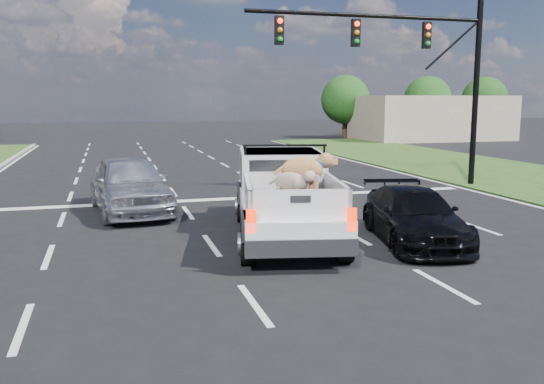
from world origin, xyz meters
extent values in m
plane|color=black|center=(0.00, 0.00, 0.00)|extent=(160.00, 160.00, 0.00)
cube|color=silver|center=(-5.25, 6.00, 0.01)|extent=(0.12, 60.00, 0.01)
cube|color=silver|center=(-1.75, 6.00, 0.01)|extent=(0.12, 60.00, 0.01)
cube|color=silver|center=(1.75, 6.00, 0.01)|extent=(0.12, 60.00, 0.01)
cube|color=silver|center=(5.25, 6.00, 0.01)|extent=(0.12, 60.00, 0.01)
cube|color=silver|center=(8.80, 6.00, 0.01)|extent=(0.15, 60.00, 0.01)
cube|color=silver|center=(0.00, 10.00, 0.01)|extent=(17.00, 0.45, 0.01)
cylinder|color=black|center=(9.60, 10.50, 3.50)|extent=(0.22, 0.22, 7.00)
cylinder|color=black|center=(5.10, 10.50, 6.20)|extent=(9.00, 0.14, 0.14)
cube|color=black|center=(7.40, 10.50, 5.60)|extent=(0.30, 0.18, 0.95)
sphere|color=#F42607|center=(7.40, 10.39, 5.90)|extent=(0.18, 0.18, 0.18)
cube|color=black|center=(4.60, 10.50, 5.60)|extent=(0.30, 0.18, 0.95)
sphere|color=#F42607|center=(4.60, 10.39, 5.90)|extent=(0.18, 0.18, 0.18)
cube|color=black|center=(1.80, 10.50, 5.60)|extent=(0.30, 0.18, 0.95)
sphere|color=#F42607|center=(1.80, 10.39, 5.90)|extent=(0.18, 0.18, 0.18)
cube|color=tan|center=(22.00, 34.00, 1.80)|extent=(12.00, 7.00, 3.60)
cylinder|color=#332114|center=(16.00, 38.00, 1.08)|extent=(0.44, 0.44, 2.16)
sphere|color=black|center=(16.00, 38.00, 3.30)|extent=(4.20, 4.20, 4.20)
cylinder|color=#332114|center=(24.00, 38.00, 1.08)|extent=(0.44, 0.44, 2.16)
sphere|color=black|center=(24.00, 38.00, 3.30)|extent=(4.20, 4.20, 4.20)
cylinder|color=#332114|center=(30.00, 38.00, 1.08)|extent=(0.44, 0.44, 2.16)
sphere|color=black|center=(30.00, 38.00, 3.30)|extent=(4.20, 4.20, 4.20)
cylinder|color=black|center=(-1.30, 2.27, 0.42)|extent=(0.48, 0.89, 0.85)
cylinder|color=black|center=(0.61, 1.88, 0.42)|extent=(0.48, 0.89, 0.85)
cylinder|color=black|center=(-0.47, 6.32, 0.42)|extent=(0.48, 0.89, 0.85)
cylinder|color=black|center=(1.44, 5.93, 0.42)|extent=(0.48, 0.89, 0.85)
cube|color=silver|center=(0.08, 4.16, 0.74)|extent=(3.27, 6.23, 0.58)
cube|color=silver|center=(0.36, 5.53, 1.51)|extent=(2.53, 2.93, 0.96)
cube|color=black|center=(0.11, 4.28, 1.54)|extent=(1.70, 0.38, 0.69)
cylinder|color=black|center=(0.14, 4.43, 2.21)|extent=(1.98, 0.46, 0.06)
cube|color=black|center=(-0.18, 2.87, 0.99)|extent=(2.52, 3.19, 0.07)
cube|color=silver|center=(-1.11, 3.06, 1.32)|extent=(0.66, 2.81, 0.58)
cube|color=silver|center=(0.75, 2.68, 1.32)|extent=(0.66, 2.81, 0.58)
cube|color=silver|center=(-0.46, 1.52, 1.32)|extent=(1.97, 0.49, 0.58)
cube|color=red|center=(-1.44, 1.48, 1.06)|extent=(0.19, 0.10, 0.45)
cube|color=red|center=(0.43, 1.10, 1.06)|extent=(0.19, 0.10, 0.45)
cube|color=black|center=(-0.49, 1.37, 0.54)|extent=(2.17, 0.76, 0.34)
imported|color=silver|center=(-3.37, 8.56, 0.85)|extent=(2.56, 5.16, 1.69)
imported|color=black|center=(2.87, 3.05, 0.62)|extent=(2.61, 4.56, 1.25)
camera|label=1|loc=(-3.93, -8.67, 3.29)|focal=38.00mm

